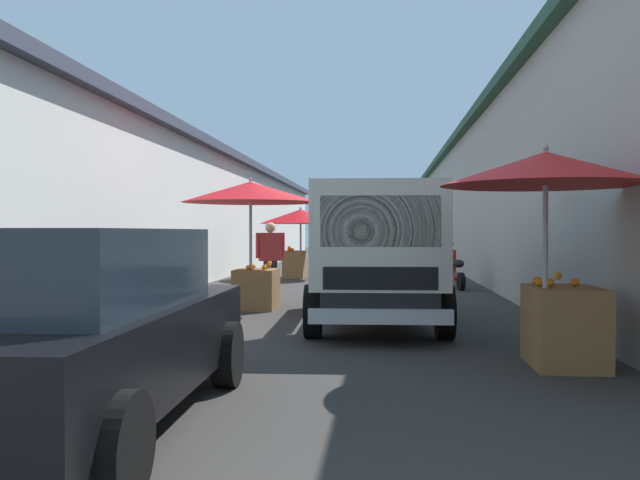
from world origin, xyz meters
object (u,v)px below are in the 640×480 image
object	(u,v)px
hatchback_car	(70,327)
parked_scooter	(455,270)
delivery_truck	(377,259)
fruit_stall_far_right	(252,210)
vendor_by_crates	(270,255)
fruit_stall_mid_lane	(300,223)
fruit_stall_near_left	(551,212)

from	to	relation	value
hatchback_car	parked_scooter	size ratio (longest dim) A/B	2.33
hatchback_car	delivery_truck	distance (m)	5.42
fruit_stall_far_right	vendor_by_crates	world-z (taller)	fruit_stall_far_right
fruit_stall_far_right	fruit_stall_mid_lane	bearing A→B (deg)	0.93
fruit_stall_near_left	delivery_truck	distance (m)	3.12
fruit_stall_far_right	fruit_stall_mid_lane	world-z (taller)	fruit_stall_far_right
fruit_stall_mid_lane	delivery_truck	bearing A→B (deg)	-167.09
fruit_stall_near_left	delivery_truck	bearing A→B (deg)	36.23
parked_scooter	fruit_stall_mid_lane	bearing A→B (deg)	53.06
fruit_stall_mid_lane	vendor_by_crates	world-z (taller)	fruit_stall_mid_lane
fruit_stall_mid_lane	vendor_by_crates	xyz separation A→B (m)	(-6.15, -0.13, -0.75)
delivery_truck	vendor_by_crates	bearing A→B (deg)	27.16
fruit_stall_mid_lane	parked_scooter	distance (m)	5.55
fruit_stall_far_right	fruit_stall_mid_lane	size ratio (longest dim) A/B	0.99
fruit_stall_far_right	fruit_stall_mid_lane	xyz separation A→B (m)	(8.23, 0.13, -0.14)
fruit_stall_mid_lane	vendor_by_crates	distance (m)	6.19
delivery_truck	vendor_by_crates	size ratio (longest dim) A/B	3.06
fruit_stall_far_right	parked_scooter	world-z (taller)	fruit_stall_far_right
hatchback_car	fruit_stall_far_right	bearing A→B (deg)	0.96
fruit_stall_far_right	vendor_by_crates	xyz separation A→B (m)	(2.08, 0.01, -0.89)
hatchback_car	parked_scooter	distance (m)	13.01
fruit_stall_far_right	vendor_by_crates	distance (m)	2.27
delivery_truck	hatchback_car	bearing A→B (deg)	156.20
fruit_stall_far_right	vendor_by_crates	bearing A→B (deg)	0.16
fruit_stall_far_right	vendor_by_crates	size ratio (longest dim) A/B	1.54
hatchback_car	vendor_by_crates	xyz separation A→B (m)	(9.46, 0.13, 0.20)
fruit_stall_mid_lane	parked_scooter	size ratio (longest dim) A/B	1.49
fruit_stall_near_left	hatchback_car	distance (m)	4.79
fruit_stall_mid_lane	hatchback_car	size ratio (longest dim) A/B	0.64
delivery_truck	parked_scooter	world-z (taller)	delivery_truck
hatchback_car	delivery_truck	size ratio (longest dim) A/B	0.79
fruit_stall_far_right	fruit_stall_near_left	xyz separation A→B (m)	(-4.90, -4.12, -0.19)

